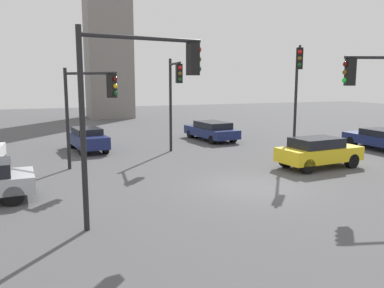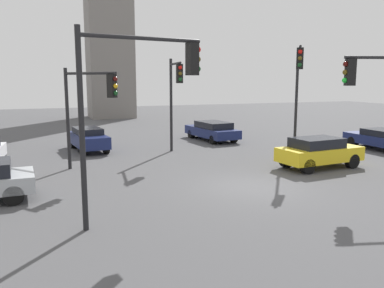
# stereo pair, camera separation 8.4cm
# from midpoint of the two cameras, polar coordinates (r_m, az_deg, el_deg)

# --- Properties ---
(ground_plane) EXTENTS (99.03, 99.03, 0.00)m
(ground_plane) POSITION_cam_midpoint_polar(r_m,az_deg,el_deg) (16.33, 8.64, -6.01)
(ground_plane) COLOR #4C4C4F
(traffic_light_0) EXTENTS (2.06, 2.49, 4.78)m
(traffic_light_0) POSITION_cam_midpoint_polar(r_m,az_deg,el_deg) (18.71, -14.23, 6.25)
(traffic_light_0) COLOR black
(traffic_light_0) RESTS_ON ground_plane
(traffic_light_1) EXTENTS (2.58, 3.69, 6.00)m
(traffic_light_1) POSITION_cam_midpoint_polar(r_m,az_deg,el_deg) (22.17, 14.93, 9.05)
(traffic_light_1) COLOR black
(traffic_light_1) RESTS_ON ground_plane
(traffic_light_3) EXTENTS (0.55, 2.75, 5.43)m
(traffic_light_3) POSITION_cam_midpoint_polar(r_m,az_deg,el_deg) (22.58, -2.33, 7.97)
(traffic_light_3) COLOR black
(traffic_light_3) RESTS_ON ground_plane
(traffic_light_4) EXTENTS (3.88, 0.93, 5.67)m
(traffic_light_4) POSITION_cam_midpoint_polar(r_m,az_deg,el_deg) (11.92, -7.42, 8.19)
(traffic_light_4) COLOR black
(traffic_light_4) RESTS_ON ground_plane
(car_2) EXTENTS (2.42, 4.93, 1.33)m
(car_2) POSITION_cam_midpoint_polar(r_m,az_deg,el_deg) (28.26, 2.97, 1.96)
(car_2) COLOR navy
(car_2) RESTS_ON ground_plane
(car_3) EXTENTS (2.05, 4.21, 1.37)m
(car_3) POSITION_cam_midpoint_polar(r_m,az_deg,el_deg) (24.86, -14.38, 0.77)
(car_3) COLOR navy
(car_3) RESTS_ON ground_plane
(car_6) EXTENTS (4.24, 2.14, 1.48)m
(car_6) POSITION_cam_midpoint_polar(r_m,az_deg,el_deg) (20.33, 17.68, -1.06)
(car_6) COLOR yellow
(car_6) RESTS_ON ground_plane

